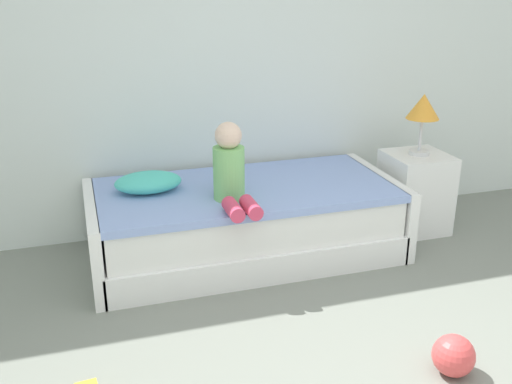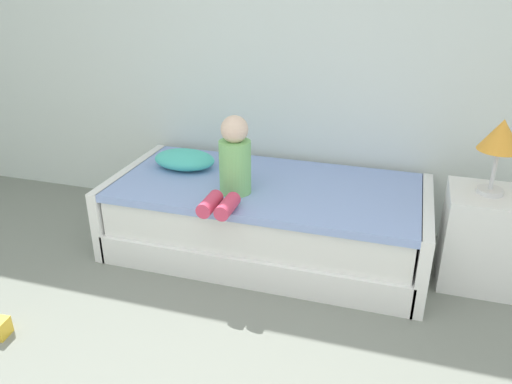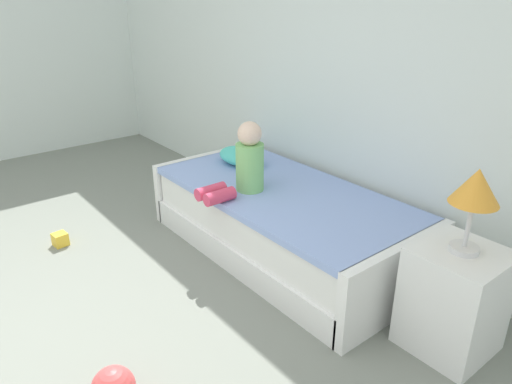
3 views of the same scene
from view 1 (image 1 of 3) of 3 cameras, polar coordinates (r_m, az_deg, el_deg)
wall_rear at (r=4.36m, az=-3.71°, el=14.95°), size 7.20×0.10×2.90m
bed at (r=4.10m, az=-1.04°, el=-2.82°), size 2.11×1.00×0.50m
nightstand at (r=4.63m, az=15.08°, el=-0.02°), size 0.44×0.44×0.60m
table_lamp at (r=4.46m, az=15.83°, el=7.67°), size 0.24×0.24×0.45m
child_figure at (r=3.69m, az=-2.45°, el=2.11°), size 0.20×0.51×0.50m
pillow at (r=3.96m, az=-10.37°, el=0.94°), size 0.44×0.30×0.13m
toy_ball at (r=3.15m, az=18.53°, el=-14.74°), size 0.21×0.21×0.21m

